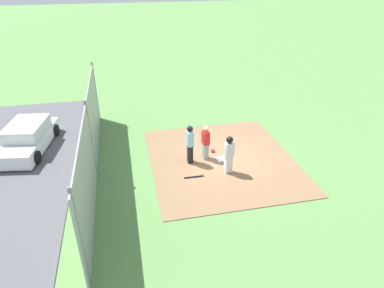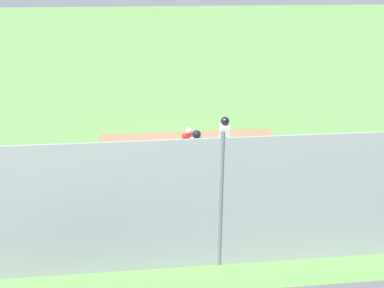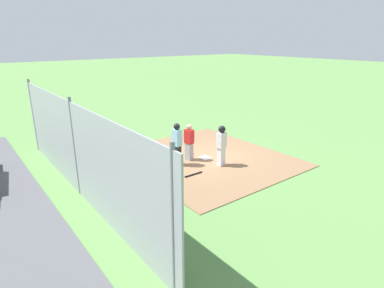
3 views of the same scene
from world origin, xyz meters
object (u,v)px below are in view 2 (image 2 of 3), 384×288
(runner, at_px, (224,137))
(baseball_bat, at_px, (235,181))
(umpire, at_px, (197,155))
(catcher_mask, at_px, (173,165))
(home_plate, at_px, (194,163))
(catcher, at_px, (189,150))

(runner, bearing_deg, baseball_bat, 84.16)
(umpire, bearing_deg, catcher_mask, 26.68)
(home_plate, relative_size, catcher, 0.27)
(umpire, xyz_separation_m, baseball_bat, (1.24, -0.10, -0.92))
(home_plate, relative_size, baseball_bat, 0.53)
(runner, height_order, catcher_mask, runner)
(catcher, bearing_deg, baseball_bat, -129.74)
(catcher_mask, bearing_deg, umpire, -61.38)
(catcher, bearing_deg, home_plate, -28.55)
(home_plate, xyz_separation_m, baseball_bat, (1.17, -1.55, 0.02))
(home_plate, distance_m, catcher, 1.11)
(runner, bearing_deg, home_plate, -11.62)
(home_plate, bearing_deg, catcher, -109.81)
(home_plate, bearing_deg, runner, -1.93)
(umpire, distance_m, runner, 1.82)
(umpire, height_order, catcher_mask, umpire)
(umpire, relative_size, runner, 1.05)
(baseball_bat, bearing_deg, catcher, 59.67)
(catcher, distance_m, catcher_mask, 1.04)
(home_plate, relative_size, runner, 0.26)
(home_plate, xyz_separation_m, runner, (1.07, -0.04, 0.98))
(runner, relative_size, catcher_mask, 7.12)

